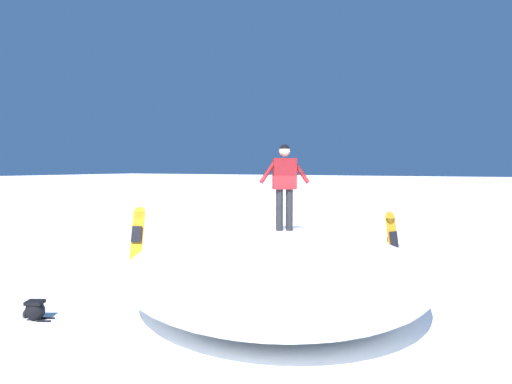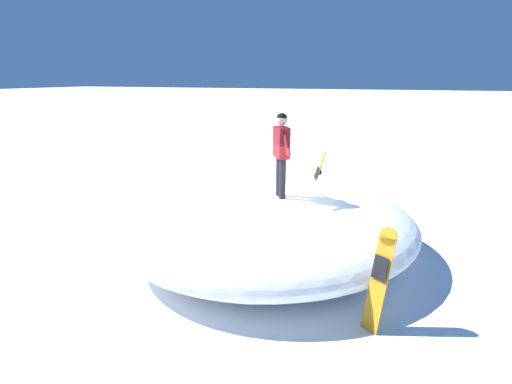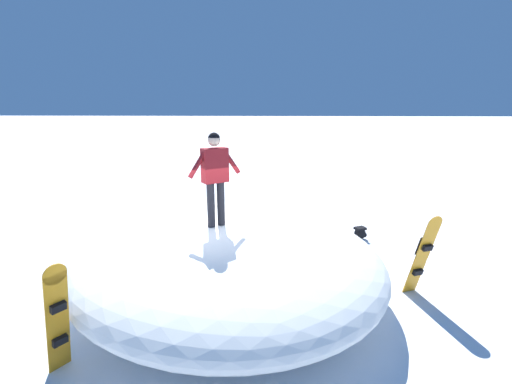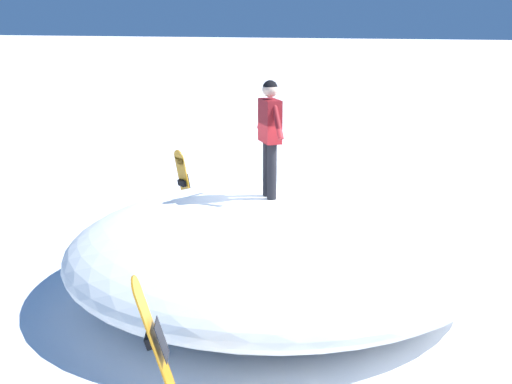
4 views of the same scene
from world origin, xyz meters
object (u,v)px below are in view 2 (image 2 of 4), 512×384
(snowboard_primary_upright, at_px, (380,278))
(backpack_near, at_px, (222,194))
(snowboarder_standing, at_px, (281,148))
(snowboard_secondary_upright, at_px, (317,178))

(snowboard_primary_upright, xyz_separation_m, backpack_near, (5.17, -5.20, -0.68))
(snowboarder_standing, xyz_separation_m, backpack_near, (3.02, -3.43, -2.25))
(snowboard_secondary_upright, distance_m, backpack_near, 3.06)
(snowboarder_standing, height_order, snowboard_secondary_upright, snowboarder_standing)
(snowboard_primary_upright, bearing_deg, snowboard_secondary_upright, -68.41)
(snowboarder_standing, bearing_deg, backpack_near, -48.61)
(snowboarder_standing, distance_m, backpack_near, 5.09)
(snowboarder_standing, bearing_deg, snowboard_secondary_upright, -89.02)
(snowboarder_standing, relative_size, backpack_near, 3.21)
(snowboarder_standing, distance_m, snowboard_secondary_upright, 4.13)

